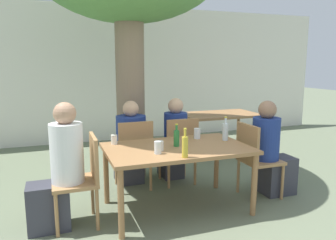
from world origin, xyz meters
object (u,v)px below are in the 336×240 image
at_px(person_seated_2, 130,147).
at_px(drinking_glass_1, 114,139).
at_px(dining_table_back, 220,118).
at_px(person_seated_0, 59,173).
at_px(oil_cruet_1, 185,146).
at_px(patio_chair_3, 179,147).
at_px(drinking_glass_0, 197,133).
at_px(dining_table_front, 177,153).
at_px(patio_chair_0, 83,175).
at_px(person_seated_1, 271,153).
at_px(patio_chair_1, 255,156).
at_px(patio_chair_2, 134,151).
at_px(green_bottle_2, 177,138).
at_px(water_bottle_0, 225,131).
at_px(drinking_glass_2, 161,146).
at_px(drinking_glass_3, 158,148).
at_px(person_seated_3, 173,143).

bearing_deg(person_seated_2, drinking_glass_1, 62.22).
bearing_deg(dining_table_back, person_seated_0, -145.35).
bearing_deg(oil_cruet_1, person_seated_2, 99.68).
xyz_separation_m(patio_chair_3, drinking_glass_0, (0.06, -0.43, 0.27)).
xyz_separation_m(dining_table_front, patio_chair_0, (-1.02, 0.00, -0.13)).
bearing_deg(patio_chair_0, person_seated_1, 90.00).
distance_m(dining_table_front, person_seated_2, 1.01).
distance_m(patio_chair_0, patio_chair_1, 2.04).
bearing_deg(patio_chair_1, person_seated_2, 54.41).
bearing_deg(person_seated_2, patio_chair_2, 90.00).
xyz_separation_m(dining_table_back, drinking_glass_0, (-1.23, -1.69, 0.15)).
bearing_deg(person_seated_0, green_bottle_2, 90.94).
distance_m(patio_chair_1, water_bottle_0, 0.49).
bearing_deg(person_seated_0, person_seated_2, 135.47).
bearing_deg(person_seated_1, water_bottle_0, 81.46).
bearing_deg(water_bottle_0, patio_chair_0, -176.88).
xyz_separation_m(drinking_glass_2, drinking_glass_3, (-0.06, -0.11, 0.01)).
distance_m(person_seated_3, drinking_glass_0, 0.73).
bearing_deg(patio_chair_3, water_bottle_0, 118.25).
relative_size(person_seated_0, drinking_glass_0, 10.00).
relative_size(patio_chair_2, green_bottle_2, 3.64).
xyz_separation_m(dining_table_front, green_bottle_2, (0.00, 0.02, 0.17)).
xyz_separation_m(person_seated_2, drinking_glass_1, (-0.32, -0.60, 0.26)).
distance_m(patio_chair_2, oil_cruet_1, 1.20).
bearing_deg(dining_table_front, patio_chair_1, 0.00).
relative_size(person_seated_0, drinking_glass_2, 12.35).
relative_size(person_seated_3, drinking_glass_3, 9.06).
distance_m(person_seated_1, person_seated_2, 1.84).
bearing_deg(dining_table_front, person_seated_2, 108.23).
distance_m(oil_cruet_1, drinking_glass_3, 0.31).
bearing_deg(patio_chair_0, patio_chair_3, 118.32).
bearing_deg(patio_chair_2, person_seated_0, 37.43).
bearing_deg(patio_chair_3, drinking_glass_1, 21.26).
relative_size(water_bottle_0, drinking_glass_0, 2.24).
xyz_separation_m(patio_chair_2, person_seated_2, (-0.00, 0.24, -0.00)).
height_order(dining_table_back, drinking_glass_2, drinking_glass_2).
bearing_deg(patio_chair_0, dining_table_front, 90.00).
bearing_deg(patio_chair_1, dining_table_back, -16.62).
height_order(drinking_glass_1, drinking_glass_3, drinking_glass_3).
xyz_separation_m(patio_chair_3, person_seated_2, (-0.63, 0.24, -0.00)).
bearing_deg(patio_chair_2, drinking_glass_2, 96.42).
bearing_deg(dining_table_front, drinking_glass_2, -157.87).
height_order(oil_cruet_1, green_bottle_2, oil_cruet_1).
xyz_separation_m(oil_cruet_1, drinking_glass_1, (-0.55, 0.76, -0.06)).
bearing_deg(person_seated_1, patio_chair_3, 52.71).
bearing_deg(patio_chair_2, patio_chair_1, 151.68).
height_order(patio_chair_1, drinking_glass_3, patio_chair_1).
relative_size(person_seated_3, drinking_glass_2, 11.37).
height_order(patio_chair_2, drinking_glass_1, patio_chair_2).
xyz_separation_m(person_seated_0, water_bottle_0, (1.90, 0.09, 0.27)).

